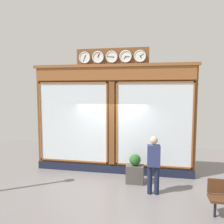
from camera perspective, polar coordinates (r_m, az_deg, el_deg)
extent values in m
plane|color=slate|center=(5.98, -5.53, -24.51)|extent=(14.00, 14.00, 0.00)
cube|color=brown|center=(8.12, 0.20, -2.19)|extent=(5.71, 0.30, 3.79)
cube|color=#191E33|center=(8.38, -0.03, -14.32)|extent=(5.71, 0.08, 0.28)
cube|color=brown|center=(7.88, -0.06, 9.71)|extent=(5.60, 0.08, 0.46)
cube|color=brown|center=(7.92, -0.03, 11.71)|extent=(5.83, 0.20, 0.10)
cube|color=silver|center=(7.83, 10.50, -3.16)|extent=(2.51, 0.02, 2.83)
cube|color=brown|center=(7.73, 10.69, 7.44)|extent=(2.61, 0.04, 0.05)
cube|color=brown|center=(8.16, 10.31, -13.23)|extent=(2.61, 0.04, 0.05)
cube|color=brown|center=(7.91, 19.81, -3.31)|extent=(0.05, 0.04, 2.93)
cube|color=brown|center=(7.92, 1.20, -2.97)|extent=(0.05, 0.04, 2.93)
cube|color=silver|center=(8.36, -9.86, -2.59)|extent=(2.51, 0.02, 2.83)
cube|color=brown|center=(8.26, -10.08, 7.33)|extent=(2.61, 0.04, 0.05)
cube|color=brown|center=(8.67, -9.74, -12.08)|extent=(2.61, 0.04, 0.05)
cube|color=brown|center=(8.87, -17.66, -2.30)|extent=(0.05, 0.04, 2.93)
cube|color=brown|center=(7.98, -1.28, -2.89)|extent=(0.05, 0.04, 2.93)
cube|color=brown|center=(7.95, -0.04, -2.93)|extent=(0.20, 0.10, 2.93)
cube|color=brown|center=(7.99, 0.03, 13.71)|extent=(2.54, 0.06, 0.61)
cylinder|color=white|center=(7.79, 7.09, 13.88)|extent=(0.34, 0.02, 0.34)
torus|color=silver|center=(7.79, 7.09, 13.88)|extent=(0.41, 0.04, 0.41)
cube|color=black|center=(7.77, 7.31, 13.64)|extent=(0.07, 0.01, 0.08)
cube|color=black|center=(7.78, 7.56, 14.15)|extent=(0.13, 0.01, 0.08)
sphere|color=black|center=(7.78, 7.08, 13.90)|extent=(0.02, 0.02, 0.02)
cylinder|color=white|center=(7.84, 3.48, 13.86)|extent=(0.34, 0.02, 0.34)
torus|color=silver|center=(7.84, 3.47, 13.87)|extent=(0.42, 0.05, 0.42)
cube|color=black|center=(7.82, 3.26, 13.60)|extent=(0.07, 0.01, 0.09)
cube|color=black|center=(7.82, 4.00, 13.82)|extent=(0.14, 0.01, 0.03)
sphere|color=black|center=(7.82, 3.46, 13.88)|extent=(0.02, 0.02, 0.02)
cylinder|color=white|center=(7.92, -0.08, 13.79)|extent=(0.34, 0.02, 0.34)
torus|color=silver|center=(7.91, -0.09, 13.80)|extent=(0.42, 0.05, 0.42)
cube|color=black|center=(7.89, 0.23, 13.77)|extent=(0.09, 0.01, 0.03)
cube|color=black|center=(7.92, -0.63, 13.85)|extent=(0.14, 0.01, 0.03)
sphere|color=black|center=(7.90, -0.11, 13.81)|extent=(0.02, 0.02, 0.02)
cylinder|color=white|center=(8.02, -3.56, 13.68)|extent=(0.34, 0.02, 0.34)
torus|color=silver|center=(8.02, -3.57, 13.68)|extent=(0.42, 0.05, 0.42)
cube|color=black|center=(8.01, -3.52, 14.01)|extent=(0.04, 0.01, 0.09)
cube|color=black|center=(8.01, -3.37, 14.16)|extent=(0.07, 0.01, 0.14)
sphere|color=black|center=(8.00, -3.59, 13.69)|extent=(0.02, 0.02, 0.02)
cylinder|color=white|center=(8.15, -6.93, 13.52)|extent=(0.34, 0.02, 0.34)
torus|color=silver|center=(8.15, -6.94, 13.52)|extent=(0.41, 0.04, 0.41)
cube|color=black|center=(8.14, -6.85, 13.83)|extent=(0.05, 0.01, 0.09)
cube|color=black|center=(8.14, -7.14, 13.05)|extent=(0.06, 0.01, 0.14)
sphere|color=black|center=(8.13, -6.97, 13.53)|extent=(0.02, 0.02, 0.02)
cylinder|color=#191E38|center=(6.87, 9.53, -16.59)|extent=(0.14, 0.14, 0.82)
cylinder|color=#191E38|center=(6.88, 11.26, -16.58)|extent=(0.14, 0.14, 0.82)
cube|color=navy|center=(6.64, 10.51, -10.82)|extent=(0.37, 0.24, 0.62)
sphere|color=tan|center=(6.53, 10.58, -7.03)|extent=(0.22, 0.22, 0.22)
cube|color=#4C4742|center=(7.57, 5.81, -15.37)|extent=(0.56, 0.36, 0.58)
sphere|color=#285623|center=(7.41, 5.84, -11.93)|extent=(0.37, 0.37, 0.37)
cylinder|color=black|center=(6.27, 24.63, -21.18)|extent=(0.06, 0.06, 0.45)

